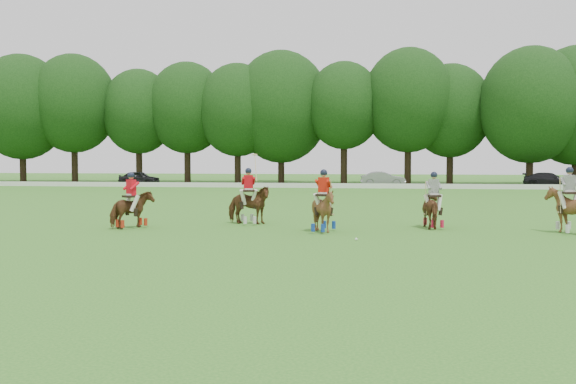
# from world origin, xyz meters

# --- Properties ---
(ground) EXTENTS (180.00, 180.00, 0.00)m
(ground) POSITION_xyz_m (0.00, 0.00, 0.00)
(ground) COLOR #276B1E
(ground) RESTS_ON ground
(tree_line) EXTENTS (117.98, 14.32, 14.75)m
(tree_line) POSITION_xyz_m (0.26, 48.05, 8.23)
(tree_line) COLOR black
(tree_line) RESTS_ON ground
(boundary_rail) EXTENTS (120.00, 0.10, 0.44)m
(boundary_rail) POSITION_xyz_m (0.00, 38.00, 0.22)
(boundary_rail) COLOR white
(boundary_rail) RESTS_ON ground
(car_left) EXTENTS (4.19, 1.84, 1.40)m
(car_left) POSITION_xyz_m (-20.54, 42.50, 0.70)
(car_left) COLOR black
(car_left) RESTS_ON ground
(car_mid) EXTENTS (4.40, 1.80, 1.42)m
(car_mid) POSITION_xyz_m (4.05, 42.50, 0.71)
(car_mid) COLOR gray
(car_mid) RESTS_ON ground
(car_right) EXTENTS (5.06, 3.11, 1.37)m
(car_right) POSITION_xyz_m (19.39, 42.50, 0.68)
(car_right) COLOR black
(car_right) RESTS_ON ground
(polo_red_a) EXTENTS (1.57, 1.83, 2.15)m
(polo_red_a) POSITION_xyz_m (-5.63, 3.43, 0.76)
(polo_red_a) COLOR #4F2615
(polo_red_a) RESTS_ON ground
(polo_red_b) EXTENTS (1.89, 1.74, 2.83)m
(polo_red_b) POSITION_xyz_m (-1.50, 5.57, 0.82)
(polo_red_b) COLOR #4F2615
(polo_red_b) RESTS_ON ground
(polo_red_c) EXTENTS (1.60, 1.71, 2.28)m
(polo_red_c) POSITION_xyz_m (1.79, 3.15, 0.82)
(polo_red_c) COLOR #4F2615
(polo_red_c) RESTS_ON ground
(polo_stripe_a) EXTENTS (1.12, 1.83, 2.17)m
(polo_stripe_a) POSITION_xyz_m (5.85, 5.12, 0.77)
(polo_stripe_a) COLOR #4F2615
(polo_stripe_a) RESTS_ON ground
(polo_stripe_b) EXTENTS (1.36, 1.53, 2.37)m
(polo_stripe_b) POSITION_xyz_m (10.50, 4.10, 0.86)
(polo_stripe_b) COLOR #4F2615
(polo_stripe_b) RESTS_ON ground
(polo_ball) EXTENTS (0.09, 0.09, 0.09)m
(polo_ball) POSITION_xyz_m (3.05, 0.97, 0.04)
(polo_ball) COLOR white
(polo_ball) RESTS_ON ground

